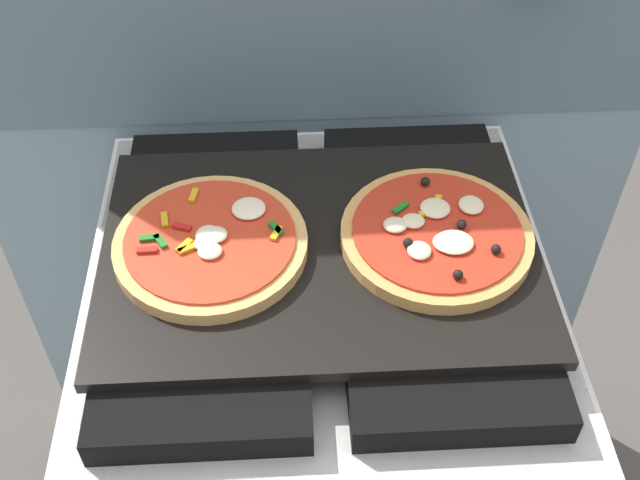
% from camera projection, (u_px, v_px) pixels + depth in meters
% --- Properties ---
extents(kitchen_backsplash, '(1.10, 0.09, 1.55)m').
position_uv_depth(kitchen_backsplash, '(312.00, 153.00, 1.28)').
color(kitchen_backsplash, '#7A939E').
rests_on(kitchen_backsplash, ground_plane).
extents(stove, '(0.60, 0.64, 0.90)m').
position_uv_depth(stove, '(320.00, 441.00, 1.29)').
color(stove, white).
rests_on(stove, ground_plane).
extents(baking_tray, '(0.54, 0.38, 0.02)m').
position_uv_depth(baking_tray, '(320.00, 250.00, 0.97)').
color(baking_tray, black).
rests_on(baking_tray, stove).
extents(pizza_left, '(0.24, 0.24, 0.03)m').
position_uv_depth(pizza_left, '(211.00, 242.00, 0.95)').
color(pizza_left, tan).
rests_on(pizza_left, baking_tray).
extents(pizza_right, '(0.24, 0.24, 0.03)m').
position_uv_depth(pizza_right, '(436.00, 232.00, 0.96)').
color(pizza_right, tan).
rests_on(pizza_right, baking_tray).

